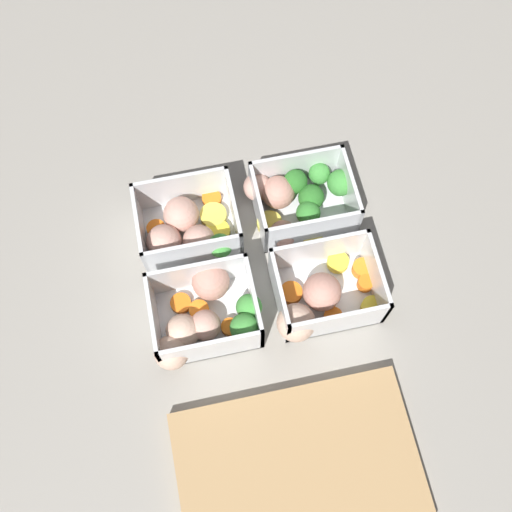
% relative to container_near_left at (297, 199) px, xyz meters
% --- Properties ---
extents(ground_plane, '(4.00, 4.00, 0.00)m').
position_rel_container_near_left_xyz_m(ground_plane, '(0.07, 0.07, -0.03)').
color(ground_plane, gray).
extents(container_near_left, '(0.16, 0.13, 0.07)m').
position_rel_container_near_left_xyz_m(container_near_left, '(0.00, 0.00, 0.00)').
color(container_near_left, white).
rests_on(container_near_left, ground_plane).
extents(container_near_right, '(0.13, 0.12, 0.07)m').
position_rel_container_near_left_xyz_m(container_near_right, '(0.15, 0.01, -0.00)').
color(container_near_right, white).
rests_on(container_near_right, ground_plane).
extents(container_far_left, '(0.16, 0.13, 0.07)m').
position_rel_container_near_left_xyz_m(container_far_left, '(0.00, 0.14, -0.00)').
color(container_far_left, white).
rests_on(container_far_left, ground_plane).
extents(container_far_right, '(0.15, 0.13, 0.07)m').
position_rel_container_near_left_xyz_m(container_far_right, '(0.15, 0.14, 0.00)').
color(container_far_right, white).
rests_on(container_far_right, ground_plane).
extents(cutting_board, '(0.28, 0.18, 0.02)m').
position_rel_container_near_left_xyz_m(cutting_board, '(0.08, 0.33, -0.02)').
color(cutting_board, tan).
rests_on(cutting_board, ground_plane).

